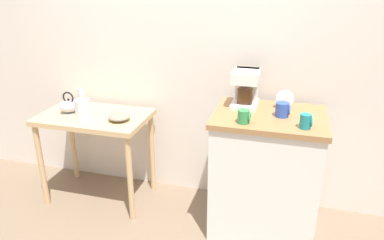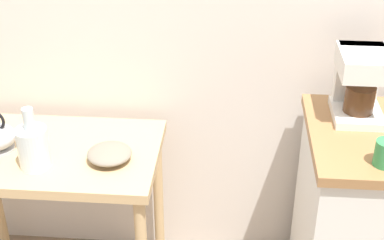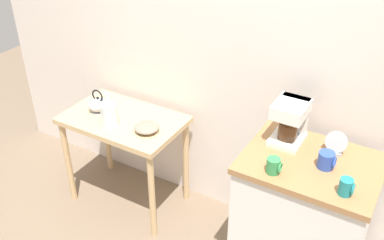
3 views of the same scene
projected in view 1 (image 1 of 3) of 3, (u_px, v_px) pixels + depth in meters
ground_plane at (184, 209)px, 2.99m from camera, size 8.00×8.00×0.00m
back_wall at (210, 27)px, 2.78m from camera, size 4.40×0.10×2.80m
wooden_table at (95, 127)px, 2.93m from camera, size 0.85×0.53×0.75m
kitchen_counter at (265, 173)px, 2.64m from camera, size 0.75×0.59×0.90m
bowl_stoneware at (119, 117)px, 2.77m from camera, size 0.17×0.17×0.05m
teakettle at (69, 106)px, 2.91m from camera, size 0.19×0.15×0.18m
glass_carafe_vase at (83, 109)px, 2.76m from camera, size 0.12×0.12×0.24m
coffee_maker at (246, 86)px, 2.59m from camera, size 0.18×0.22×0.26m
mug_blue at (282, 110)px, 2.42m from camera, size 0.09×0.09×0.10m
mug_tall_green at (244, 117)px, 2.31m from camera, size 0.08×0.07×0.09m
mug_dark_teal at (306, 121)px, 2.23m from camera, size 0.08×0.07×0.09m
table_clock at (285, 101)px, 2.56m from camera, size 0.12×0.06×0.14m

